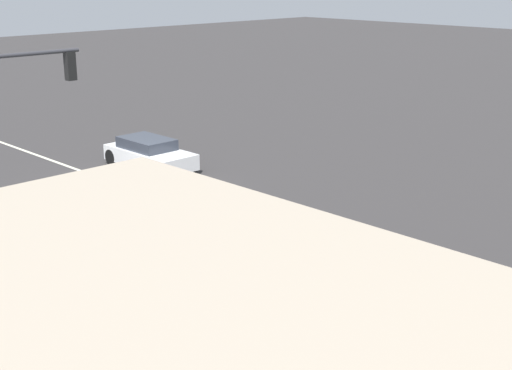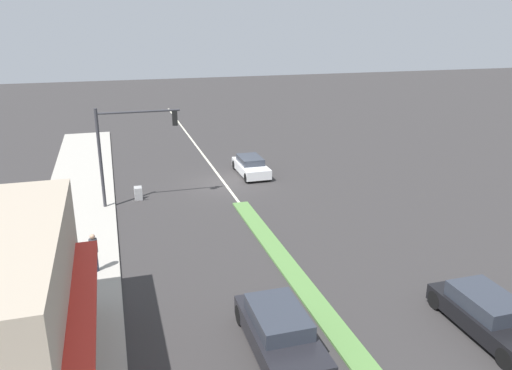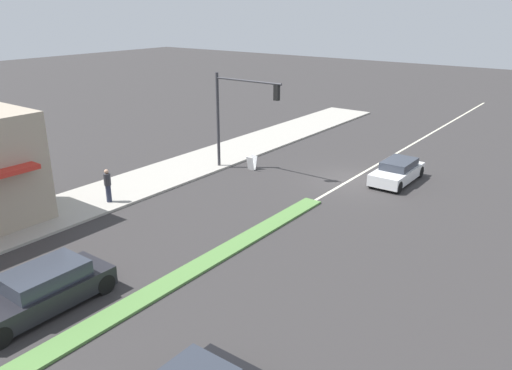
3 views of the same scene
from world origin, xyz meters
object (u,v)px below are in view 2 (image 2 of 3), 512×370
Objects in this scene: warning_aframe_sign at (138,194)px; suv_black at (488,314)px; van_white at (251,166)px; pedestrian at (94,252)px; traffic_signal_main at (125,140)px; sedan_dark at (280,332)px.

suv_black reaches higher than warning_aframe_sign.
van_white is at bearing -158.02° from warning_aframe_sign.
suv_black is (-12.98, 8.08, -0.37)m from pedestrian.
pedestrian is 2.02× the size of warning_aframe_sign.
van_white reaches higher than warning_aframe_sign.
traffic_signal_main reaches higher than suv_black.
pedestrian is at bearing -50.69° from sedan_dark.
sedan_dark is at bearing 76.87° from van_white.
sedan_dark is at bearing 102.32° from warning_aframe_sign.
pedestrian reaches higher than suv_black.
suv_black is (-2.80, 19.88, 0.04)m from van_white.
sedan_dark is (-3.92, 14.93, -3.22)m from traffic_signal_main.
suv_black is (-10.63, 16.72, 0.22)m from warning_aframe_sign.
pedestrian is at bearing -31.90° from suv_black.
sedan_dark reaches higher than warning_aframe_sign.
van_white is at bearing -103.13° from sedan_dark.
warning_aframe_sign is (-2.35, -8.64, -0.59)m from pedestrian.
sedan_dark is at bearing 104.73° from traffic_signal_main.
van_white is 0.92× the size of suv_black.
traffic_signal_main is at bearing -55.10° from suv_black.
traffic_signal_main is 6.69× the size of warning_aframe_sign.
suv_black is 7.27m from sedan_dark.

